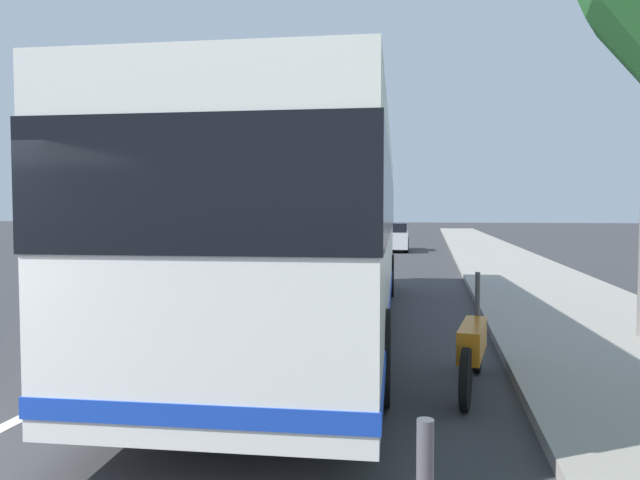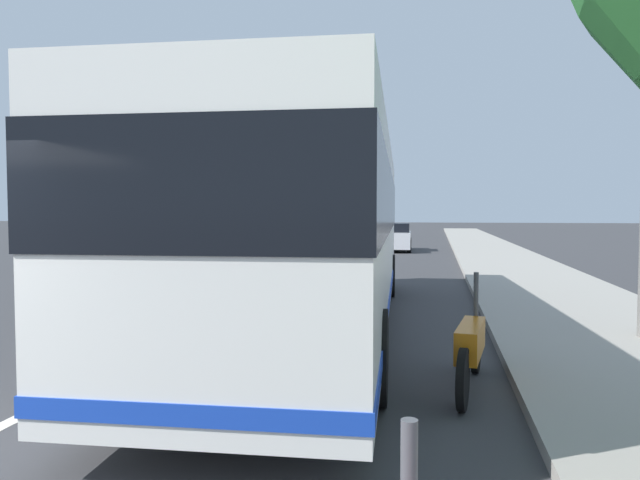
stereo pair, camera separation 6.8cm
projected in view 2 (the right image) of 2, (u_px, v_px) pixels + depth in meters
The scene contains 7 objects.
sidewalk_curb at pixel (566, 305), 12.13m from camera, with size 110.00×3.60×0.14m, color #9E998E.
lane_divider_line at pixel (260, 298), 13.43m from camera, with size 110.00×0.16×0.01m, color silver.
coach_bus at pixel (315, 224), 9.99m from camera, with size 12.38×3.31×3.14m.
motorcycle_by_tree at pixel (470, 348), 6.55m from camera, with size 2.10×0.40×1.27m.
car_ahead_same_lane at pixel (394, 238), 29.98m from camera, with size 4.21×1.90×1.43m.
car_far_distant at pixel (334, 234), 34.31m from camera, with size 4.19×1.88×1.47m.
car_behind_bus at pixel (369, 227), 47.95m from camera, with size 4.63×2.14×1.57m.
Camera 2 is at (-2.82, -3.96, 2.00)m, focal length 32.71 mm.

